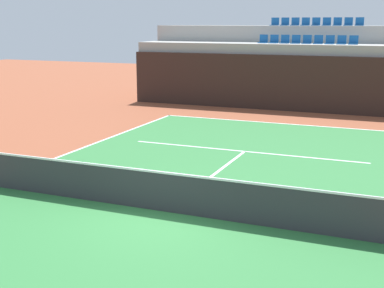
% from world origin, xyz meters
% --- Properties ---
extents(ground_plane, '(80.00, 80.00, 0.00)m').
position_xyz_m(ground_plane, '(0.00, 0.00, 0.00)').
color(ground_plane, brown).
extents(court_surface, '(11.00, 24.00, 0.01)m').
position_xyz_m(court_surface, '(0.00, 0.00, 0.01)').
color(court_surface, '#2D7238').
rests_on(court_surface, ground_plane).
extents(baseline_far, '(11.00, 0.10, 0.00)m').
position_xyz_m(baseline_far, '(0.00, 11.95, 0.01)').
color(baseline_far, white).
rests_on(baseline_far, court_surface).
extents(service_line_far, '(8.26, 0.10, 0.00)m').
position_xyz_m(service_line_far, '(0.00, 6.40, 0.01)').
color(service_line_far, white).
rests_on(service_line_far, court_surface).
extents(centre_service_line, '(0.10, 6.40, 0.00)m').
position_xyz_m(centre_service_line, '(0.00, 3.20, 0.01)').
color(centre_service_line, white).
rests_on(centre_service_line, court_surface).
extents(back_wall, '(18.05, 0.30, 2.76)m').
position_xyz_m(back_wall, '(0.00, 15.56, 1.38)').
color(back_wall, black).
rests_on(back_wall, ground_plane).
extents(stands_tier_lower, '(18.05, 2.40, 3.28)m').
position_xyz_m(stands_tier_lower, '(0.00, 16.91, 1.64)').
color(stands_tier_lower, '#9E9E99').
rests_on(stands_tier_lower, ground_plane).
extents(stands_tier_upper, '(18.05, 2.40, 4.17)m').
position_xyz_m(stands_tier_upper, '(0.00, 19.31, 2.08)').
color(stands_tier_upper, '#9E9E99').
rests_on(stands_tier_upper, ground_plane).
extents(seating_row_lower, '(5.02, 0.44, 0.44)m').
position_xyz_m(seating_row_lower, '(0.00, 17.00, 3.40)').
color(seating_row_lower, '#145193').
rests_on(seating_row_lower, stands_tier_lower).
extents(seating_row_upper, '(5.02, 0.44, 0.44)m').
position_xyz_m(seating_row_upper, '(0.00, 19.40, 4.29)').
color(seating_row_upper, '#145193').
rests_on(seating_row_upper, stands_tier_upper).
extents(tennis_net, '(11.08, 0.08, 1.07)m').
position_xyz_m(tennis_net, '(0.00, 0.00, 0.51)').
color(tennis_net, black).
rests_on(tennis_net, court_surface).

